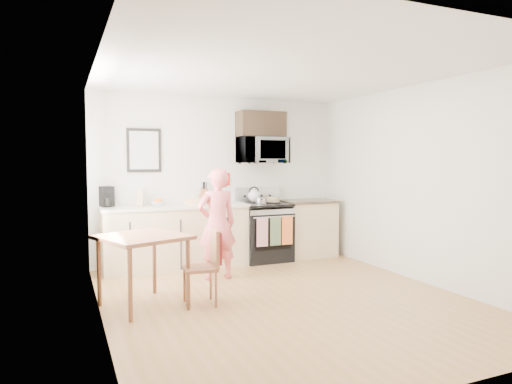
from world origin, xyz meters
name	(u,v)px	position (x,y,z in m)	size (l,w,h in m)	color
floor	(285,299)	(0.00, 0.00, 0.00)	(4.60, 4.60, 0.00)	olive
back_wall	(220,179)	(0.00, 2.30, 1.30)	(4.00, 0.04, 2.60)	white
front_wall	(440,205)	(0.00, -2.30, 1.30)	(4.00, 0.04, 2.60)	white
left_wall	(100,192)	(-2.00, 0.00, 1.30)	(0.04, 4.60, 2.60)	white
right_wall	(422,183)	(2.00, 0.00, 1.30)	(0.04, 4.60, 2.60)	white
ceiling	(286,71)	(0.00, 0.00, 2.60)	(4.00, 4.60, 0.04)	white
window	(97,165)	(-1.96, 0.80, 1.55)	(0.06, 1.40, 1.50)	silver
cabinet_left	(176,238)	(-0.80, 2.00, 0.45)	(2.10, 0.60, 0.90)	#D4BA88
countertop_left	(176,207)	(-0.80, 2.00, 0.92)	(2.14, 0.64, 0.04)	beige
cabinet_right	(307,229)	(1.43, 2.00, 0.45)	(0.84, 0.60, 0.90)	#D4BA88
countertop_right	(308,201)	(1.43, 2.00, 0.92)	(0.88, 0.64, 0.04)	black
range	(265,233)	(0.63, 1.98, 0.44)	(0.76, 0.70, 1.16)	black
microwave	(262,150)	(0.63, 2.08, 1.76)	(0.76, 0.51, 0.42)	#A8A8AD
upper_cabinet	(261,124)	(0.63, 2.12, 2.18)	(0.76, 0.35, 0.40)	black
wall_art	(144,150)	(-1.20, 2.28, 1.75)	(0.50, 0.04, 0.65)	black
wall_trivet	(224,179)	(0.05, 2.28, 1.30)	(0.20, 0.02, 0.20)	red
person	(217,224)	(-0.43, 1.18, 0.75)	(0.55, 0.36, 1.49)	#E43E41
dining_table	(143,243)	(-1.54, 0.38, 0.70)	(0.94, 0.94, 0.79)	brown
chair	(210,256)	(-0.84, 0.18, 0.54)	(0.43, 0.39, 0.84)	brown
knife_block	(204,196)	(-0.33, 2.09, 1.05)	(0.10, 0.15, 0.23)	brown
utensil_crock	(203,195)	(-0.32, 2.22, 1.07)	(0.11, 0.11, 0.32)	red
fruit_bowl	(157,202)	(-1.04, 2.14, 0.98)	(0.26, 0.26, 0.10)	white
milk_carton	(140,198)	(-1.30, 2.09, 1.05)	(0.09, 0.09, 0.23)	tan
coffee_maker	(107,197)	(-1.75, 2.17, 1.08)	(0.20, 0.26, 0.29)	black
bread_bag	(196,202)	(-0.55, 1.80, 0.99)	(0.30, 0.14, 0.11)	#DBBC73
cake	(273,200)	(0.77, 1.95, 0.96)	(0.25, 0.25, 0.08)	black
kettle	(254,195)	(0.54, 2.20, 1.03)	(0.20, 0.20, 0.25)	white
pot	(261,201)	(0.52, 1.88, 0.97)	(0.18, 0.30, 0.09)	#A8A8AD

